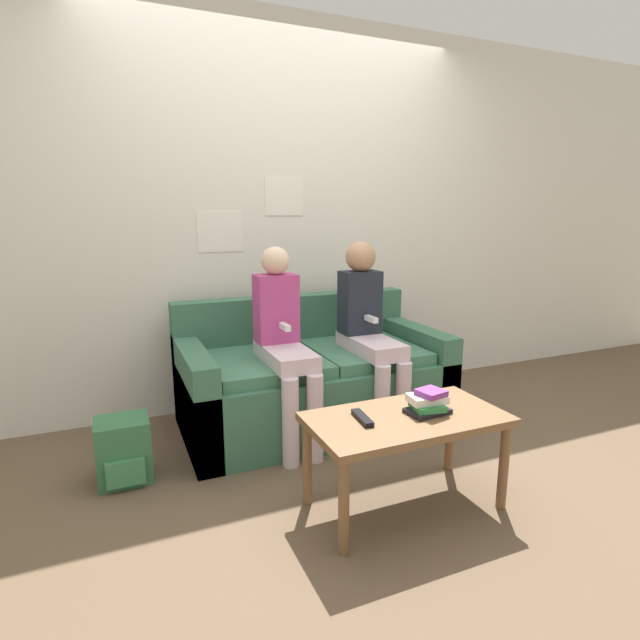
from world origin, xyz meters
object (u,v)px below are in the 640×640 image
at_px(person_left, 284,337).
at_px(tv_remote, 362,418).
at_px(backpack, 124,451).
at_px(coffee_table, 406,427).
at_px(couch, 312,381).
at_px(person_right, 369,325).

height_order(person_left, tv_remote, person_left).
relative_size(tv_remote, backpack, 0.54).
height_order(coffee_table, backpack, coffee_table).
xyz_separation_m(coffee_table, tv_remote, (-0.20, 0.03, 0.07)).
distance_m(couch, person_left, 0.47).
bearing_deg(tv_remote, coffee_table, -3.43).
xyz_separation_m(couch, person_left, (-0.25, -0.19, 0.35)).
bearing_deg(backpack, coffee_table, -32.59).
height_order(person_left, person_right, person_right).
relative_size(couch, backpack, 5.01).
bearing_deg(tv_remote, person_left, 100.87).
bearing_deg(person_right, tv_remote, -120.19).
height_order(coffee_table, tv_remote, tv_remote).
relative_size(couch, tv_remote, 9.33).
bearing_deg(coffee_table, person_left, 108.30).
distance_m(couch, backpack, 1.18).
bearing_deg(couch, coffee_table, -88.33).
distance_m(person_left, tv_remote, 0.84).
bearing_deg(backpack, person_left, 6.32).
height_order(tv_remote, backpack, tv_remote).
distance_m(person_left, person_right, 0.55).
bearing_deg(tv_remote, person_right, 65.42).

